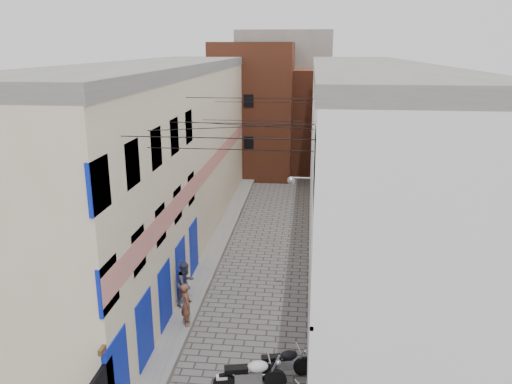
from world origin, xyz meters
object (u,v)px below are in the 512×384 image
(person_b, at_px, (186,283))
(motorcycle_g, at_px, (282,361))
(motorcycle_f, at_px, (250,374))
(person_a, at_px, (186,304))

(person_b, bearing_deg, motorcycle_g, -104.93)
(motorcycle_f, bearing_deg, person_a, -152.47)
(person_a, xyz_separation_m, person_b, (-0.37, 1.43, 0.08))
(person_a, bearing_deg, motorcycle_f, -162.47)
(motorcycle_f, relative_size, motorcycle_g, 1.15)
(motorcycle_g, bearing_deg, motorcycle_f, -63.96)
(motorcycle_g, relative_size, person_a, 1.21)
(motorcycle_f, relative_size, person_b, 1.26)
(motorcycle_f, bearing_deg, person_b, -159.46)
(motorcycle_g, distance_m, person_a, 4.20)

